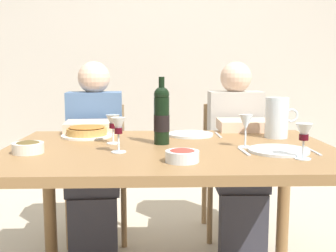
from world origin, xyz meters
The scene contains 21 objects.
back_wall centered at (0.00, 1.99, 1.40)m, with size 8.00×0.10×2.80m, color beige.
dining_table centered at (0.00, 0.00, 0.67)m, with size 1.50×1.00×0.76m.
wine_bottle centered at (-0.04, 0.08, 0.90)m, with size 0.07×0.07×0.32m.
water_pitcher centered at (0.56, 0.25, 0.85)m, with size 0.17×0.12×0.21m.
baked_tart centered at (-0.43, 0.30, 0.79)m, with size 0.27×0.27×0.06m.
salad_bowl centered at (0.03, -0.29, 0.79)m, with size 0.13×0.13×0.05m.
olive_bowl centered at (-0.61, -0.11, 0.79)m, with size 0.13×0.13×0.05m.
wine_glass_left_diner centered at (-0.22, -0.11, 0.87)m, with size 0.06×0.06×0.15m.
wine_glass_right_diner centered at (-0.27, 0.10, 0.86)m, with size 0.07×0.07×0.14m.
wine_glass_centre centered at (0.34, -0.01, 0.87)m, with size 0.06×0.06×0.15m.
wine_glass_spare centered at (0.51, -0.26, 0.86)m, with size 0.07×0.07×0.14m.
dinner_plate_left_setting centered at (0.12, 0.33, 0.77)m, with size 0.24×0.24×0.01m, color silver.
dinner_plate_right_setting centered at (0.46, -0.12, 0.77)m, with size 0.26×0.26×0.01m, color silver.
fork_left_setting centered at (-0.03, 0.33, 0.76)m, with size 0.16×0.01×0.01m, color silver.
knife_left_setting centered at (0.27, 0.33, 0.76)m, with size 0.18×0.01×0.01m, color silver.
knife_right_setting centered at (0.61, -0.12, 0.76)m, with size 0.18×0.01×0.01m, color silver.
spoon_right_setting centered at (0.31, -0.12, 0.76)m, with size 0.16×0.01×0.01m, color silver.
chair_left centered at (-0.46, 0.87, 0.50)m, with size 0.43×0.43×0.87m.
diner_left centered at (-0.44, 0.63, 0.62)m, with size 0.36×0.52×1.16m.
chair_right centered at (0.45, 0.91, 0.50)m, with size 0.41×0.41×0.87m.
diner_right centered at (0.45, 0.67, 0.62)m, with size 0.34×0.50×1.16m.
Camera 1 is at (-0.07, -1.81, 1.11)m, focal length 43.33 mm.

